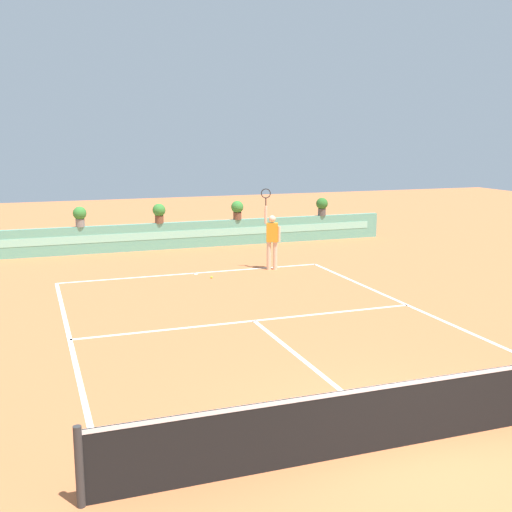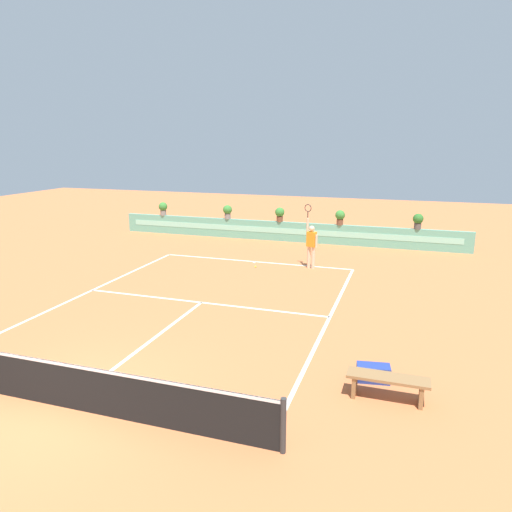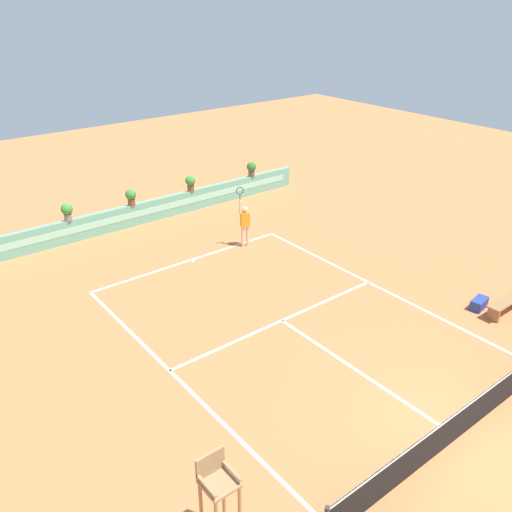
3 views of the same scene
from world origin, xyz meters
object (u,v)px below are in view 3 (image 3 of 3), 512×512
object	(u,v)px
gear_bag	(479,304)
potted_plant_left	(67,211)
bench_courtside	(505,304)
umpire_chair	(218,492)
potted_plant_far_right	(251,168)
tennis_ball_near_baseline	(209,265)
potted_plant_centre	(131,196)
potted_plant_right	(190,182)
tennis_player	(245,223)

from	to	relation	value
gear_bag	potted_plant_left	size ratio (longest dim) A/B	0.97
bench_courtside	gear_bag	size ratio (longest dim) A/B	2.29
bench_courtside	potted_plant_left	size ratio (longest dim) A/B	2.21
umpire_chair	potted_plant_far_right	bearing A→B (deg)	50.52
potted_plant_far_right	tennis_ball_near_baseline	bearing A→B (deg)	-139.09
umpire_chair	gear_bag	size ratio (longest dim) A/B	3.06
potted_plant_centre	potted_plant_left	bearing A→B (deg)	180.00
bench_courtside	potted_plant_right	distance (m)	14.51
tennis_ball_near_baseline	potted_plant_centre	world-z (taller)	potted_plant_centre
potted_plant_right	bench_courtside	bearing A→B (deg)	-77.75
umpire_chair	potted_plant_right	xyz separation A→B (m)	(8.85, 15.13, 0.07)
umpire_chair	potted_plant_centre	world-z (taller)	umpire_chair
potted_plant_left	umpire_chair	bearing A→B (deg)	-101.02
tennis_player	potted_plant_right	bearing A→B (deg)	84.95
potted_plant_left	tennis_ball_near_baseline	bearing A→B (deg)	-58.26
tennis_player	tennis_ball_near_baseline	xyz separation A→B (m)	(-2.16, -0.58, -1.02)
gear_bag	tennis_player	distance (m)	9.26
gear_bag	potted_plant_right	xyz separation A→B (m)	(-2.75, 13.45, 1.23)
tennis_ball_near_baseline	potted_plant_right	size ratio (longest dim) A/B	0.09
gear_bag	potted_plant_centre	size ratio (longest dim) A/B	0.97
tennis_ball_near_baseline	potted_plant_left	world-z (taller)	potted_plant_left
tennis_ball_near_baseline	umpire_chair	bearing A→B (deg)	-122.70
gear_bag	potted_plant_left	bearing A→B (deg)	122.74
tennis_ball_near_baseline	potted_plant_left	bearing A→B (deg)	121.74
potted_plant_centre	potted_plant_right	size ratio (longest dim) A/B	1.00
gear_bag	potted_plant_left	xyz separation A→B (m)	(-8.65, 13.45, 1.23)
umpire_chair	bench_courtside	distance (m)	12.00
tennis_ball_near_baseline	potted_plant_left	distance (m)	6.46
tennis_player	potted_plant_right	xyz separation A→B (m)	(0.42, 4.79, 0.36)
potted_plant_centre	tennis_ball_near_baseline	bearing A→B (deg)	-84.98
umpire_chair	potted_plant_far_right	world-z (taller)	umpire_chair
bench_courtside	potted_plant_centre	bearing A→B (deg)	113.41
bench_courtside	potted_plant_right	xyz separation A→B (m)	(-3.07, 14.15, 1.04)
potted_plant_left	gear_bag	bearing A→B (deg)	-57.26
tennis_ball_near_baseline	potted_plant_right	xyz separation A→B (m)	(2.58, 5.37, 1.38)
potted_plant_left	potted_plant_far_right	world-z (taller)	same
bench_courtside	tennis_player	world-z (taller)	tennis_player
tennis_ball_near_baseline	potted_plant_far_right	distance (m)	8.31
bench_courtside	tennis_ball_near_baseline	xyz separation A→B (m)	(-5.65, 8.78, -0.34)
bench_courtside	potted_plant_far_right	size ratio (longest dim) A/B	2.21
tennis_player	tennis_ball_near_baseline	bearing A→B (deg)	-165.07
umpire_chair	tennis_ball_near_baseline	size ratio (longest dim) A/B	31.47
umpire_chair	potted_plant_centre	xyz separation A→B (m)	(5.79, 15.13, 0.07)
gear_bag	tennis_ball_near_baseline	size ratio (longest dim) A/B	10.29
gear_bag	tennis_player	world-z (taller)	tennis_player
umpire_chair	tennis_ball_near_baseline	bearing A→B (deg)	57.30
gear_bag	potted_plant_right	size ratio (longest dim) A/B	0.97
potted_plant_left	potted_plant_right	xyz separation A→B (m)	(5.90, 0.00, 0.00)
bench_courtside	gear_bag	world-z (taller)	bench_courtside
gear_bag	potted_plant_centre	world-z (taller)	potted_plant_centre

